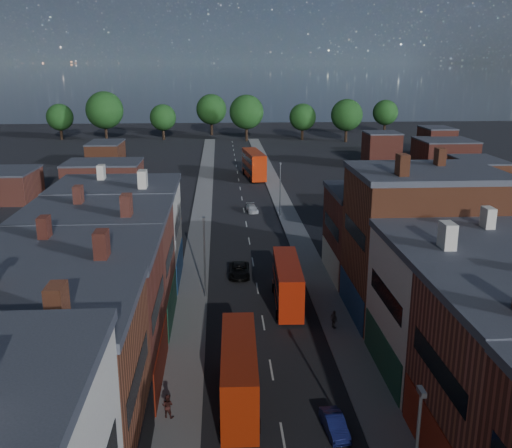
{
  "coord_description": "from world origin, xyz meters",
  "views": [
    {
      "loc": [
        -3.53,
        -21.75,
        22.01
      ],
      "look_at": [
        0.0,
        34.14,
        6.2
      ],
      "focal_mm": 40.0,
      "sensor_mm": 36.0,
      "label": 1
    }
  ],
  "objects": [
    {
      "name": "car_3",
      "position": [
        1.2,
        62.92,
        0.55
      ],
      "size": [
        1.94,
        3.93,
        1.1
      ],
      "primitive_type": "imported",
      "rotation": [
        0.0,
        0.0,
        0.11
      ],
      "color": "silver",
      "rests_on": "ground"
    },
    {
      "name": "car_2",
      "position": [
        -1.7,
        35.6,
        0.66
      ],
      "size": [
        2.31,
        4.78,
        1.31
      ],
      "primitive_type": "imported",
      "rotation": [
        0.0,
        0.0,
        -0.03
      ],
      "color": "black",
      "rests_on": "ground"
    },
    {
      "name": "bus_1",
      "position": [
        2.54,
        27.73,
        2.28
      ],
      "size": [
        2.77,
        9.87,
        4.23
      ],
      "rotation": [
        0.0,
        0.0,
        -0.04
      ],
      "color": "red",
      "rests_on": "ground"
    },
    {
      "name": "pavement_east",
      "position": [
        6.5,
        50.0,
        0.06
      ],
      "size": [
        3.0,
        200.0,
        0.12
      ],
      "primitive_type": "cube",
      "color": "gray",
      "rests_on": "ground"
    },
    {
      "name": "ped_3",
      "position": [
        5.95,
        22.39,
        0.93
      ],
      "size": [
        0.76,
        1.04,
        1.61
      ],
      "primitive_type": "imported",
      "rotation": [
        0.0,
        0.0,
        1.96
      ],
      "color": "#5C544E",
      "rests_on": "pavement_east"
    },
    {
      "name": "bus_2",
      "position": [
        3.08,
        89.6,
        2.87
      ],
      "size": [
        4.2,
        12.55,
        5.32
      ],
      "rotation": [
        0.0,
        0.0,
        0.12
      ],
      "color": "#B62508",
      "rests_on": "ground"
    },
    {
      "name": "bus_0",
      "position": [
        -2.54,
        11.82,
        2.34
      ],
      "size": [
        2.73,
        10.09,
        4.33
      ],
      "rotation": [
        0.0,
        0.0,
        -0.02
      ],
      "color": "#9F2109",
      "rests_on": "ground"
    },
    {
      "name": "ped_1",
      "position": [
        -7.17,
        10.42,
        0.92
      ],
      "size": [
        0.88,
        0.65,
        1.61
      ],
      "primitive_type": "imported",
      "rotation": [
        0.0,
        0.0,
        2.82
      ],
      "color": "#401D19",
      "rests_on": "pavement_west"
    },
    {
      "name": "lamp_post_2",
      "position": [
        -5.2,
        30.0,
        4.7
      ],
      "size": [
        0.25,
        0.7,
        8.12
      ],
      "color": "slate",
      "rests_on": "ground"
    },
    {
      "name": "car_1",
      "position": [
        3.24,
        8.33,
        0.55
      ],
      "size": [
        1.48,
        3.43,
        1.1
      ],
      "primitive_type": "imported",
      "rotation": [
        0.0,
        0.0,
        0.1
      ],
      "color": "navy",
      "rests_on": "ground"
    },
    {
      "name": "lamp_post_3",
      "position": [
        5.2,
        60.0,
        4.7
      ],
      "size": [
        0.25,
        0.7,
        8.12
      ],
      "color": "slate",
      "rests_on": "ground"
    },
    {
      "name": "pavement_west",
      "position": [
        -6.5,
        50.0,
        0.06
      ],
      "size": [
        3.0,
        200.0,
        0.12
      ],
      "primitive_type": "cube",
      "color": "gray",
      "rests_on": "ground"
    }
  ]
}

